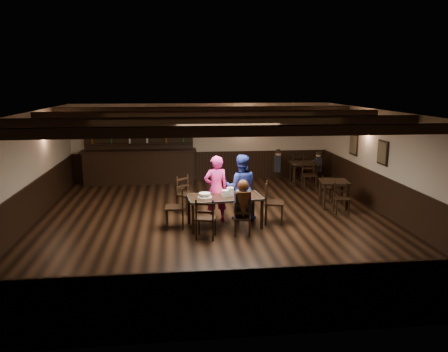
{
  "coord_description": "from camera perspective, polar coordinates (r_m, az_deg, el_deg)",
  "views": [
    {
      "loc": [
        -0.93,
        -10.29,
        3.41
      ],
      "look_at": [
        0.24,
        0.2,
        1.14
      ],
      "focal_mm": 35.0,
      "sensor_mm": 36.0,
      "label": 1
    }
  ],
  "objects": [
    {
      "name": "back_table_a",
      "position": [
        12.43,
        14.18,
        -1.08
      ],
      "size": [
        0.84,
        0.84,
        0.75
      ],
      "color": "black",
      "rests_on": "ground"
    },
    {
      "name": "chair_end_right",
      "position": [
        10.77,
        6.11,
        -3.03
      ],
      "size": [
        0.56,
        0.58,
        1.03
      ],
      "color": "black",
      "rests_on": "ground"
    },
    {
      "name": "bg_patron_right",
      "position": [
        15.07,
        12.21,
        1.92
      ],
      "size": [
        0.27,
        0.36,
        0.68
      ],
      "color": "black",
      "rests_on": "ground"
    },
    {
      "name": "bg_patron_left",
      "position": [
        14.76,
        7.06,
        2.04
      ],
      "size": [
        0.33,
        0.42,
        0.76
      ],
      "color": "black",
      "rests_on": "ground"
    },
    {
      "name": "woman_pink",
      "position": [
        10.8,
        -1.05,
        -1.67
      ],
      "size": [
        0.66,
        0.49,
        1.66
      ],
      "primitive_type": "imported",
      "rotation": [
        0.0,
        0.0,
        3.3
      ],
      "color": "#E8309B",
      "rests_on": "ground"
    },
    {
      "name": "menu_blue",
      "position": [
        10.63,
        2.75,
        -2.34
      ],
      "size": [
        0.35,
        0.31,
        0.0
      ],
      "primitive_type": "cube",
      "rotation": [
        0.0,
        0.0,
        -0.48
      ],
      "color": "#101451",
      "rests_on": "dining_table"
    },
    {
      "name": "back_table_b",
      "position": [
        15.02,
        10.28,
        1.38
      ],
      "size": [
        0.95,
        0.95,
        0.75
      ],
      "color": "black",
      "rests_on": "ground"
    },
    {
      "name": "pepper_shaker",
      "position": [
        10.38,
        2.67,
        -2.47
      ],
      "size": [
        0.03,
        0.03,
        0.08
      ],
      "primitive_type": "cylinder",
      "color": "#A5A8AD",
      "rests_on": "dining_table"
    },
    {
      "name": "plate_stack_b",
      "position": [
        10.42,
        0.83,
        -2.05
      ],
      "size": [
        0.17,
        0.17,
        0.2
      ],
      "primitive_type": "cylinder",
      "color": "white",
      "rests_on": "dining_table"
    },
    {
      "name": "drink_glass",
      "position": [
        10.55,
        1.81,
        -2.16
      ],
      "size": [
        0.06,
        0.06,
        0.1
      ],
      "primitive_type": "cylinder",
      "color": "silver",
      "rests_on": "dining_table"
    },
    {
      "name": "tea_light",
      "position": [
        10.51,
        0.29,
        -2.37
      ],
      "size": [
        0.05,
        0.05,
        0.06
      ],
      "color": "#A5A8AD",
      "rests_on": "dining_table"
    },
    {
      "name": "ground",
      "position": [
        10.88,
        -1.13,
        -6.12
      ],
      "size": [
        10.0,
        10.0,
        0.0
      ],
      "primitive_type": "plane",
      "color": "black",
      "rests_on": "ground"
    },
    {
      "name": "chair_far_pushed",
      "position": [
        11.66,
        -5.12,
        -1.97
      ],
      "size": [
        0.63,
        0.63,
        0.99
      ],
      "color": "black",
      "rests_on": "ground"
    },
    {
      "name": "seated_person",
      "position": [
        9.79,
        2.48,
        -3.05
      ],
      "size": [
        0.35,
        0.53,
        0.86
      ],
      "color": "black",
      "rests_on": "ground"
    },
    {
      "name": "menu_red",
      "position": [
        10.46,
        2.77,
        -2.58
      ],
      "size": [
        0.36,
        0.28,
        0.0
      ],
      "primitive_type": "cube",
      "rotation": [
        0.0,
        0.0,
        0.16
      ],
      "color": "maroon",
      "rests_on": "dining_table"
    },
    {
      "name": "plate_stack_a",
      "position": [
        10.36,
        0.13,
        -2.26
      ],
      "size": [
        0.17,
        0.17,
        0.16
      ],
      "primitive_type": "cylinder",
      "color": "white",
      "rests_on": "dining_table"
    },
    {
      "name": "bar_counter",
      "position": [
        15.29,
        -10.97,
        1.81
      ],
      "size": [
        3.9,
        0.7,
        2.2
      ],
      "color": "black",
      "rests_on": "ground"
    },
    {
      "name": "chair_near_left",
      "position": [
        9.62,
        -2.46,
        -5.21
      ],
      "size": [
        0.52,
        0.5,
        0.93
      ],
      "color": "black",
      "rests_on": "ground"
    },
    {
      "name": "salt_shaker",
      "position": [
        10.35,
        1.81,
        -2.49
      ],
      "size": [
        0.03,
        0.03,
        0.09
      ],
      "primitive_type": "cylinder",
      "color": "silver",
      "rests_on": "dining_table"
    },
    {
      "name": "chair_end_left",
      "position": [
        10.43,
        -6.0,
        -3.65
      ],
      "size": [
        0.45,
        0.48,
        1.0
      ],
      "color": "black",
      "rests_on": "ground"
    },
    {
      "name": "chair_near_right",
      "position": [
        9.84,
        2.43,
        -5.24
      ],
      "size": [
        0.43,
        0.42,
        0.8
      ],
      "color": "black",
      "rests_on": "ground"
    },
    {
      "name": "man_blue",
      "position": [
        10.96,
        2.21,
        -1.47
      ],
      "size": [
        0.87,
        0.72,
        1.66
      ],
      "primitive_type": "imported",
      "rotation": [
        0.0,
        0.0,
        3.03
      ],
      "color": "navy",
      "rests_on": "ground"
    },
    {
      "name": "cake",
      "position": [
        10.3,
        -2.54,
        -2.55
      ],
      "size": [
        0.34,
        0.34,
        0.11
      ],
      "color": "white",
      "rests_on": "dining_table"
    },
    {
      "name": "dining_table",
      "position": [
        10.42,
        0.08,
        -3.02
      ],
      "size": [
        1.83,
        1.04,
        0.75
      ],
      "color": "black",
      "rests_on": "ground"
    },
    {
      "name": "room_shell",
      "position": [
        10.5,
        -1.14,
        3.02
      ],
      "size": [
        9.02,
        10.02,
        2.71
      ],
      "color": "beige",
      "rests_on": "ground"
    }
  ]
}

